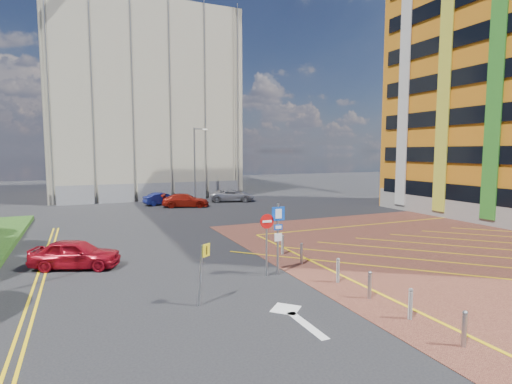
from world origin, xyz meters
TOP-DOWN VIEW (x-y plane):
  - ground at (0.00, 0.00)m, footprint 140.00×140.00m
  - forecourt at (14.00, 0.00)m, footprint 26.00×26.00m
  - lamp_back at (4.08, 28.00)m, footprint 1.53×0.16m
  - sign_cluster at (0.30, 0.98)m, footprint 1.17×0.12m
  - warning_sign at (-3.55, -1.13)m, footprint 0.53×0.37m
  - bollard_row at (2.30, -1.67)m, footprint 0.14×11.14m
  - construction_building at (0.00, 40.00)m, footprint 21.20×19.20m
  - construction_fence at (1.00, 30.00)m, footprint 21.60×0.06m
  - car_red_left at (-7.75, 5.72)m, footprint 4.34×2.96m
  - car_blue_back at (0.20, 26.51)m, footprint 4.02×1.96m
  - car_red_back at (1.95, 24.00)m, footprint 4.91×3.13m
  - car_silver_back at (7.68, 26.27)m, footprint 5.28×3.64m

SIDE VIEW (x-z plane):
  - ground at x=0.00m, z-range 0.00..0.00m
  - forecourt at x=14.00m, z-range 0.00..0.02m
  - bollard_row at x=2.30m, z-range 0.02..0.92m
  - car_blue_back at x=0.20m, z-range 0.00..1.27m
  - car_red_back at x=1.95m, z-range 0.00..1.32m
  - car_silver_back at x=7.68m, z-range 0.00..1.34m
  - car_red_left at x=-7.75m, z-range 0.00..1.37m
  - construction_fence at x=1.00m, z-range 0.00..2.00m
  - warning_sign at x=-3.55m, z-range 0.31..2.55m
  - sign_cluster at x=0.30m, z-range 0.35..3.55m
  - lamp_back at x=4.08m, z-range 0.36..8.36m
  - construction_building at x=0.00m, z-range 0.00..22.00m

